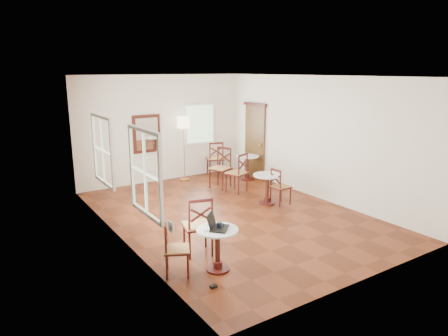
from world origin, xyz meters
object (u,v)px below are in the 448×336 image
(cafe_table_mid, at_px, (267,186))
(mouse, at_px, (220,228))
(laptop, at_px, (216,225))
(navy_mug, at_px, (220,225))
(cafe_table_near, at_px, (217,245))
(power_adapter, at_px, (213,286))
(chair_back_a, at_px, (215,158))
(chair_back_b, at_px, (221,168))
(chair_mid_b, at_px, (280,187))
(chair_mid_a, at_px, (237,173))
(floor_lamp, at_px, (184,127))
(chair_near_b, at_px, (175,249))
(chair_near_a, at_px, (198,225))
(cafe_table_back, at_px, (247,165))
(water_glass, at_px, (206,228))

(cafe_table_mid, bearing_deg, mouse, -141.09)
(laptop, xyz_separation_m, navy_mug, (0.06, -0.01, -0.01))
(cafe_table_near, height_order, power_adapter, cafe_table_near)
(chair_back_a, bearing_deg, chair_back_b, 83.46)
(chair_mid_b, relative_size, navy_mug, 7.00)
(chair_mid_a, distance_m, floor_lamp, 2.18)
(power_adapter, bearing_deg, navy_mug, 48.25)
(power_adapter, bearing_deg, laptop, 53.59)
(chair_near_b, bearing_deg, cafe_table_near, -84.51)
(chair_near_a, bearing_deg, cafe_table_mid, -137.03)
(chair_near_b, distance_m, mouse, 0.76)
(cafe_table_near, height_order, cafe_table_back, cafe_table_back)
(cafe_table_mid, xyz_separation_m, power_adapter, (-3.11, -2.61, -0.42))
(chair_near_b, bearing_deg, floor_lamp, -2.30)
(cafe_table_mid, xyz_separation_m, laptop, (-2.78, -2.15, 0.32))
(floor_lamp, bearing_deg, chair_mid_a, -71.80)
(chair_back_b, xyz_separation_m, mouse, (-2.57, -3.99, 0.18))
(chair_back_a, height_order, mouse, chair_back_a)
(chair_near_a, bearing_deg, chair_near_b, 48.28)
(cafe_table_mid, relative_size, chair_mid_b, 0.82)
(navy_mug, bearing_deg, chair_mid_b, 33.70)
(cafe_table_back, relative_size, laptop, 1.54)
(chair_mid_b, distance_m, chair_back_a, 3.19)
(cafe_table_near, xyz_separation_m, chair_mid_a, (2.72, 3.35, 0.08))
(cafe_table_back, distance_m, chair_back_a, 1.08)
(chair_mid_a, relative_size, floor_lamp, 0.56)
(cafe_table_near, distance_m, chair_mid_b, 3.59)
(cafe_table_mid, bearing_deg, cafe_table_back, 65.85)
(chair_near_b, xyz_separation_m, chair_back_b, (3.22, 3.72, 0.11))
(chair_mid_a, distance_m, power_adapter, 4.89)
(chair_near_a, height_order, water_glass, chair_near_a)
(water_glass, bearing_deg, power_adapter, -108.68)
(chair_mid_b, bearing_deg, cafe_table_back, -18.02)
(cafe_table_mid, bearing_deg, floor_lamp, 102.18)
(chair_back_b, bearing_deg, mouse, -57.76)
(chair_near_b, distance_m, navy_mug, 0.78)
(chair_back_a, height_order, water_glass, chair_back_a)
(chair_near_a, height_order, chair_mid_a, chair_near_a)
(chair_back_a, height_order, laptop, chair_back_a)
(cafe_table_near, bearing_deg, chair_near_a, 86.75)
(cafe_table_back, xyz_separation_m, chair_back_a, (-0.52, 0.94, 0.08))
(laptop, relative_size, navy_mug, 3.65)
(water_glass, xyz_separation_m, power_adapter, (-0.15, -0.45, -0.73))
(cafe_table_mid, distance_m, chair_back_b, 1.80)
(chair_mid_a, height_order, power_adapter, chair_mid_a)
(chair_near_a, xyz_separation_m, power_adapter, (-0.38, -1.11, -0.51))
(mouse, distance_m, navy_mug, 0.06)
(chair_mid_a, height_order, chair_back_a, same)
(chair_back_b, bearing_deg, chair_near_b, -65.88)
(chair_back_a, height_order, chair_back_b, chair_back_b)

